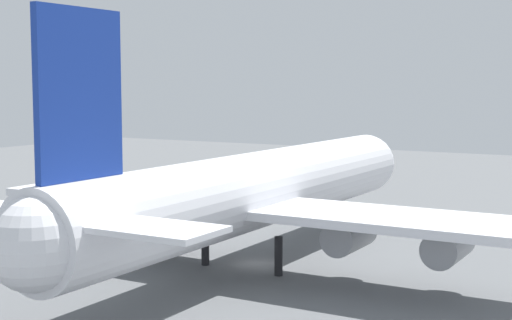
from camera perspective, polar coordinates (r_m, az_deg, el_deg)
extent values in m
plane|color=slate|center=(68.06, 0.00, -7.86)|extent=(233.89, 233.89, 0.00)
cylinder|color=silver|center=(66.80, 0.00, -2.28)|extent=(52.33, 6.71, 6.71)
sphere|color=silver|center=(90.25, 8.33, -0.23)|extent=(6.58, 6.58, 6.58)
sphere|color=silver|center=(46.36, -16.48, -6.12)|extent=(5.70, 5.70, 5.70)
cube|color=#19389E|center=(48.37, -13.17, 4.86)|extent=(7.33, 0.50, 10.74)
cube|color=silver|center=(44.86, -8.87, -5.04)|extent=(4.71, 10.07, 0.36)
cube|color=silver|center=(52.13, -18.06, -3.74)|extent=(4.71, 10.07, 0.36)
cube|color=silver|center=(59.19, 9.63, -4.40)|extent=(8.90, 21.78, 0.70)
cube|color=silver|center=(72.17, -9.97, -2.57)|extent=(8.90, 21.78, 0.70)
cylinder|color=gray|center=(61.61, 7.06, -5.62)|extent=(5.37, 2.82, 2.82)
cylinder|color=gray|center=(59.02, 14.33, -6.27)|extent=(5.37, 2.82, 2.82)
cylinder|color=gray|center=(71.20, -7.41, -4.07)|extent=(5.37, 2.82, 2.82)
cylinder|color=gray|center=(76.30, -12.23, -3.49)|extent=(5.37, 2.82, 2.82)
cylinder|color=black|center=(82.35, 5.85, -4.30)|extent=(0.70, 0.70, 3.33)
cylinder|color=black|center=(63.71, 1.71, -7.27)|extent=(0.70, 0.70, 3.33)
cylinder|color=black|center=(67.43, -3.86, -6.55)|extent=(0.70, 0.70, 3.33)
cube|color=#333338|center=(105.63, -8.64, -2.21)|extent=(2.22, 2.55, 1.97)
cube|color=white|center=(104.59, -9.60, -2.52)|extent=(3.11, 2.86, 1.21)
cylinder|color=black|center=(104.81, -8.29, -2.82)|extent=(0.99, 0.57, 0.95)
cylinder|color=black|center=(106.75, -8.96, -2.67)|extent=(0.99, 0.57, 0.95)
cylinder|color=black|center=(103.45, -9.49, -2.95)|extent=(0.99, 0.57, 0.95)
cylinder|color=black|center=(105.42, -10.15, -2.80)|extent=(0.99, 0.57, 0.95)
cone|color=orange|center=(90.20, 10.13, -4.37)|extent=(0.39, 0.39, 0.56)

